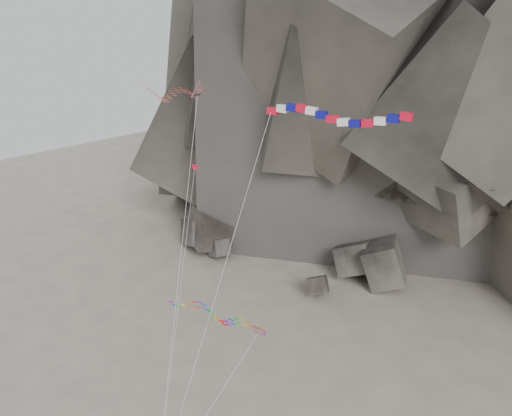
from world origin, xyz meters
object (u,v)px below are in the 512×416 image
Objects in this scene: parafoil_kite at (209,312)px; pennant_kite at (187,235)px; delta_kite at (166,93)px; banner_kite at (332,118)px.

pennant_kite is at bearing -59.02° from parafoil_kite.
delta_kite reaches higher than parafoil_kite.
parafoil_kite is at bearing 114.67° from pennant_kite.
delta_kite is at bearing 164.07° from parafoil_kite.
delta_kite reaches higher than banner_kite.
banner_kite is 26.30m from parafoil_kite.
delta_kite is 2.19× the size of parafoil_kite.
parafoil_kite is at bearing -20.91° from delta_kite.
pennant_kite is (9.95, -8.28, -10.38)m from delta_kite.
delta_kite is at bearing 159.68° from banner_kite.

